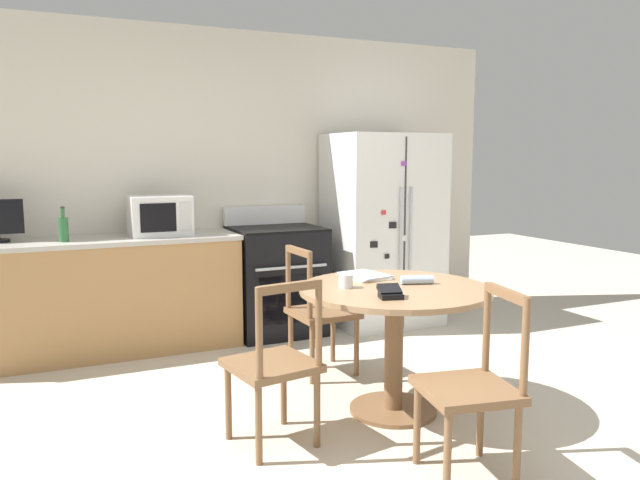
% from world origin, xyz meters
% --- Properties ---
extents(ground_plane, '(14.00, 14.00, 0.00)m').
position_xyz_m(ground_plane, '(0.00, 0.00, 0.00)').
color(ground_plane, beige).
extents(back_wall, '(5.20, 0.10, 2.60)m').
position_xyz_m(back_wall, '(0.00, 2.65, 1.30)').
color(back_wall, silver).
rests_on(back_wall, ground_plane).
extents(kitchen_counter, '(2.12, 0.64, 0.90)m').
position_xyz_m(kitchen_counter, '(-1.15, 2.29, 0.45)').
color(kitchen_counter, '#AD7F4C').
rests_on(kitchen_counter, ground_plane).
extents(refrigerator, '(0.94, 0.78, 1.72)m').
position_xyz_m(refrigerator, '(1.30, 2.20, 0.86)').
color(refrigerator, white).
rests_on(refrigerator, ground_plane).
extents(oven_range, '(0.75, 0.68, 1.08)m').
position_xyz_m(oven_range, '(0.29, 2.26, 0.47)').
color(oven_range, black).
rests_on(oven_range, ground_plane).
extents(microwave, '(0.47, 0.36, 0.31)m').
position_xyz_m(microwave, '(-0.68, 2.28, 1.06)').
color(microwave, white).
rests_on(microwave, kitchen_counter).
extents(counter_bottle, '(0.07, 0.07, 0.26)m').
position_xyz_m(counter_bottle, '(-1.39, 2.18, 1.00)').
color(counter_bottle, '#2D6B38').
rests_on(counter_bottle, kitchen_counter).
extents(dining_table, '(1.12, 1.12, 0.76)m').
position_xyz_m(dining_table, '(0.32, 0.37, 0.60)').
color(dining_table, '#997551').
rests_on(dining_table, ground_plane).
extents(dining_chair_left, '(0.48, 0.48, 0.90)m').
position_xyz_m(dining_chair_left, '(-0.47, 0.25, 0.43)').
color(dining_chair_left, brown).
rests_on(dining_chair_left, ground_plane).
extents(dining_chair_far, '(0.44, 0.44, 0.90)m').
position_xyz_m(dining_chair_far, '(0.20, 1.17, 0.43)').
color(dining_chair_far, brown).
rests_on(dining_chair_far, ground_plane).
extents(dining_chair_near, '(0.49, 0.49, 0.90)m').
position_xyz_m(dining_chair_near, '(0.27, -0.44, 0.43)').
color(dining_chair_near, brown).
rests_on(dining_chair_near, ground_plane).
extents(candle_glass, '(0.08, 0.08, 0.08)m').
position_xyz_m(candle_glass, '(0.05, 0.46, 0.80)').
color(candle_glass, silver).
rests_on(candle_glass, dining_table).
extents(folded_napkin, '(0.20, 0.11, 0.05)m').
position_xyz_m(folded_napkin, '(0.48, 0.38, 0.79)').
color(folded_napkin, '#A3BCDB').
rests_on(folded_napkin, dining_table).
extents(wallet, '(0.15, 0.15, 0.07)m').
position_xyz_m(wallet, '(0.15, 0.13, 0.79)').
color(wallet, black).
rests_on(wallet, dining_table).
extents(mail_stack, '(0.27, 0.34, 0.02)m').
position_xyz_m(mail_stack, '(0.30, 0.69, 0.77)').
color(mail_stack, white).
rests_on(mail_stack, dining_table).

